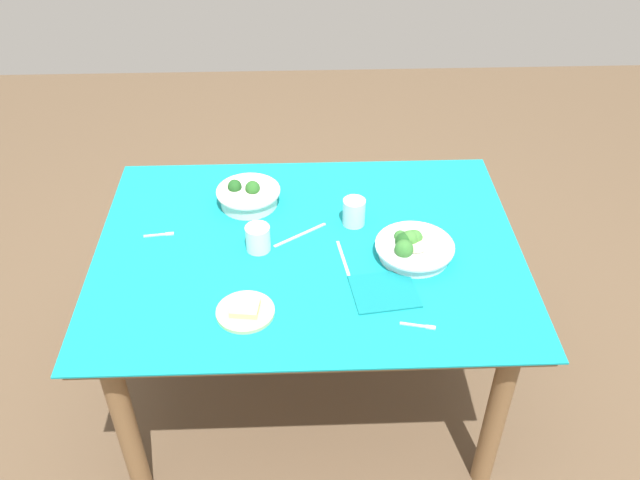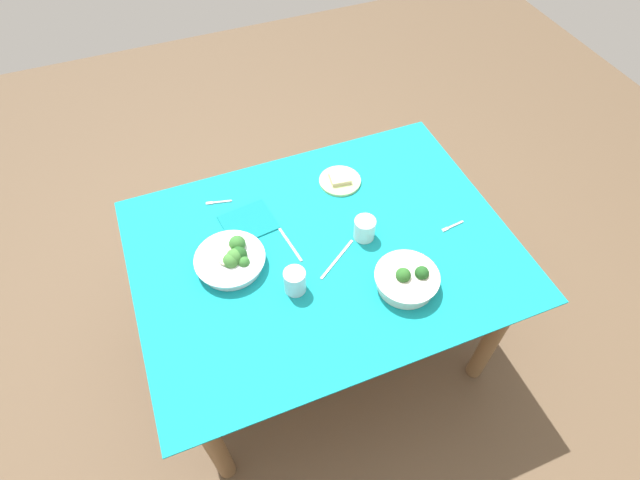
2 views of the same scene
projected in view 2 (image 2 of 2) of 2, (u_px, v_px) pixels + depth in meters
name	position (u px, v px, depth m)	size (l,w,h in m)	color
ground_plane	(323.00, 338.00, 2.47)	(6.00, 6.00, 0.00)	brown
dining_table	(324.00, 264.00, 1.98)	(1.42, 1.07, 0.73)	teal
broccoli_bowl_far	(232.00, 259.00, 1.83)	(0.26, 0.26, 0.09)	white
broccoli_bowl_near	(407.00, 280.00, 1.77)	(0.23, 0.23, 0.10)	silver
bread_side_plate	(340.00, 180.00, 2.12)	(0.18, 0.18, 0.03)	#B7D684
water_glass_center	(295.00, 281.00, 1.75)	(0.08, 0.08, 0.10)	silver
water_glass_side	(365.00, 229.00, 1.91)	(0.08, 0.08, 0.09)	silver
fork_by_far_bowl	(217.00, 202.00, 2.05)	(0.10, 0.03, 0.00)	#B7B7BC
fork_by_near_bowl	(452.00, 227.00, 1.97)	(0.10, 0.02, 0.00)	#B7B7BC
table_knife_left	(290.00, 244.00, 1.91)	(0.18, 0.01, 0.00)	#B7B7BC
table_knife_right	(337.00, 259.00, 1.87)	(0.21, 0.01, 0.00)	#B7B7BC
napkin_folded_upper	(248.00, 222.00, 1.98)	(0.20, 0.17, 0.01)	#0F777D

